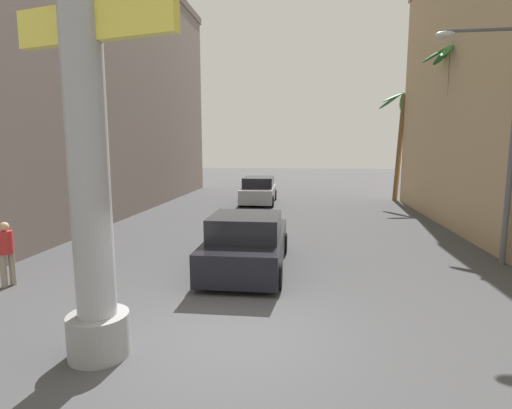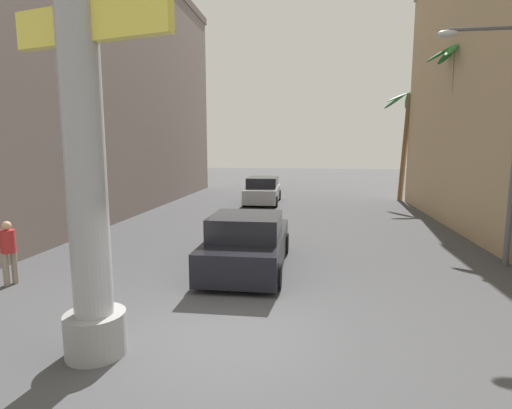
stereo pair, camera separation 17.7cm
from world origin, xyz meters
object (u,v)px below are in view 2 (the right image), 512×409
Objects in this scene: neon_sign_pole at (77,27)px; street_lamp at (504,122)px; car_lead at (248,243)px; palm_tree_mid_right at (455,114)px; pedestrian_curb_left at (8,248)px; car_far at (263,191)px; palm_tree_far_right at (406,129)px.

street_lamp is (8.62, 6.23, -1.08)m from neon_sign_pole.
palm_tree_mid_right reaches higher than car_lead.
car_lead is 3.00× the size of pedestrian_curb_left.
car_far is (-1.19, 12.98, 0.03)m from car_lead.
pedestrian_curb_left is (-5.57, -2.17, 0.22)m from car_lead.
palm_tree_mid_right is at bearing -88.54° from palm_tree_far_right.
palm_tree_far_right is at bearing 65.67° from neon_sign_pole.
pedestrian_curb_left is at bearing -126.83° from palm_tree_far_right.
neon_sign_pole reaches higher than car_lead.
street_lamp is at bearing 35.87° from neon_sign_pole.
neon_sign_pole is at bearing -144.13° from street_lamp.
pedestrian_curb_left is at bearing -158.71° from car_lead.
car_lead is 5.98m from pedestrian_curb_left.
neon_sign_pole is at bearing -36.05° from pedestrian_curb_left.
palm_tree_far_right is at bearing 14.23° from car_far.
street_lamp is 0.88× the size of palm_tree_mid_right.
street_lamp reaches higher than car_lead.
neon_sign_pole is 10.69m from street_lamp.
pedestrian_curb_left is at bearing 143.95° from neon_sign_pole.
street_lamp is at bearing -96.48° from palm_tree_mid_right.
car_lead is 11.30m from palm_tree_mid_right.
street_lamp reaches higher than pedestrian_curb_left.
neon_sign_pole is 15.44m from palm_tree_mid_right.
pedestrian_curb_left reaches higher than car_far.
car_far is 2.86× the size of pedestrian_curb_left.
palm_tree_far_right is at bearing 63.96° from car_lead.
car_lead and car_far have the same top height.
palm_tree_far_right reaches higher than pedestrian_curb_left.
palm_tree_mid_right is at bearing 83.52° from street_lamp.
car_far is 0.60× the size of palm_tree_mid_right.
palm_tree_far_right is (-0.20, 7.83, -0.30)m from palm_tree_mid_right.
car_far is 15.77m from pedestrian_curb_left.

